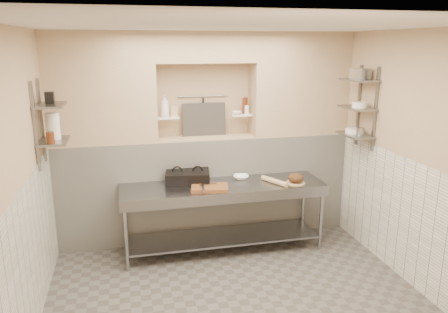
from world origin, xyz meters
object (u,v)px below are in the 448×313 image
object	(u,v)px
bread_loaf	(296,178)
jug_left	(53,126)
prep_table	(224,204)
bowl_alcove	(237,113)
cutting_board	(210,188)
panini_press	(188,177)
rolling_pin	(274,181)
bottle_soap	(165,106)
mixing_bowl	(241,177)

from	to	relation	value
bread_loaf	jug_left	bearing A→B (deg)	178.61
prep_table	bowl_alcove	size ratio (longest dim) A/B	19.14
cutting_board	bread_loaf	xyz separation A→B (m)	(1.12, -0.02, 0.05)
panini_press	bread_loaf	xyz separation A→B (m)	(1.35, -0.36, -0.00)
bread_loaf	prep_table	bearing A→B (deg)	171.20
cutting_board	rolling_pin	xyz separation A→B (m)	(0.85, 0.03, 0.01)
cutting_board	rolling_pin	world-z (taller)	rolling_pin
rolling_pin	bread_loaf	world-z (taller)	bread_loaf
bread_loaf	bottle_soap	world-z (taller)	bottle_soap
bowl_alcove	jug_left	world-z (taller)	jug_left
bowl_alcove	rolling_pin	bearing A→B (deg)	-61.67
panini_press	mixing_bowl	size ratio (longest dim) A/B	2.99
bottle_soap	bread_loaf	bearing A→B (deg)	-23.52
prep_table	bottle_soap	size ratio (longest dim) A/B	9.07
mixing_bowl	jug_left	size ratio (longest dim) A/B	0.69
mixing_bowl	jug_left	xyz separation A→B (m)	(-2.24, -0.27, 0.83)
mixing_bowl	cutting_board	bearing A→B (deg)	-146.87
prep_table	bread_loaf	bearing A→B (deg)	-8.80
rolling_pin	bowl_alcove	size ratio (longest dim) A/B	3.11
panini_press	bread_loaf	bearing A→B (deg)	-5.99
bottle_soap	bowl_alcove	distance (m)	0.98
rolling_pin	prep_table	bearing A→B (deg)	172.32
rolling_pin	jug_left	xyz separation A→B (m)	(-2.61, 0.02, 0.83)
mixing_bowl	rolling_pin	xyz separation A→B (m)	(0.37, -0.29, 0.01)
bread_loaf	rolling_pin	bearing A→B (deg)	168.53
bowl_alcove	jug_left	size ratio (longest dim) A/B	0.46
bottle_soap	mixing_bowl	bearing A→B (deg)	-20.06
bowl_alcove	prep_table	bearing A→B (deg)	-119.62
cutting_board	bowl_alcove	distance (m)	1.17
panini_press	rolling_pin	size ratio (longest dim) A/B	1.45
mixing_bowl	bread_loaf	size ratio (longest dim) A/B	1.03
jug_left	bottle_soap	bearing A→B (deg)	25.45
panini_press	bowl_alcove	xyz separation A→B (m)	(0.74, 0.33, 0.76)
prep_table	bread_loaf	world-z (taller)	bread_loaf
jug_left	mixing_bowl	bearing A→B (deg)	6.92
cutting_board	bowl_alcove	size ratio (longest dim) A/B	3.33
rolling_pin	bottle_soap	bearing A→B (deg)	154.23
rolling_pin	jug_left	distance (m)	2.74
prep_table	bowl_alcove	world-z (taller)	bowl_alcove
cutting_board	bread_loaf	bearing A→B (deg)	-1.22
prep_table	panini_press	world-z (taller)	panini_press
prep_table	rolling_pin	size ratio (longest dim) A/B	6.16
rolling_pin	bread_loaf	bearing A→B (deg)	-11.47
panini_press	bottle_soap	size ratio (longest dim) A/B	2.13
bread_loaf	jug_left	distance (m)	2.98
bread_loaf	bowl_alcove	xyz separation A→B (m)	(-0.61, 0.69, 0.76)
panini_press	jug_left	xyz separation A→B (m)	(-1.53, -0.29, 0.78)
panini_press	cutting_board	distance (m)	0.41
bowl_alcove	jug_left	distance (m)	2.35
prep_table	panini_press	bearing A→B (deg)	153.33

